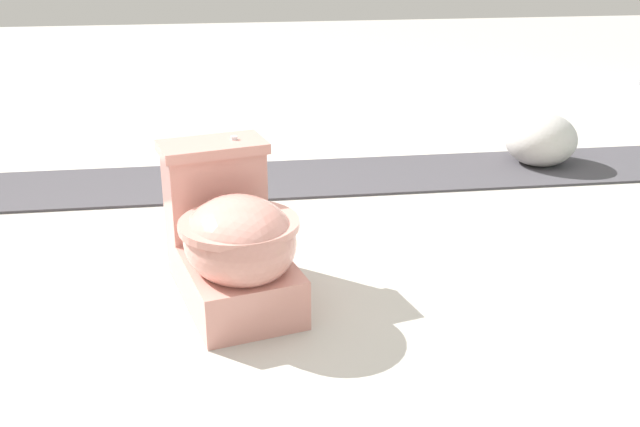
# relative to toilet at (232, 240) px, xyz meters

# --- Properties ---
(ground_plane) EXTENTS (14.00, 14.00, 0.00)m
(ground_plane) POSITION_rel_toilet_xyz_m (-0.06, 0.13, -0.22)
(ground_plane) COLOR #B7B2A8
(gravel_strip) EXTENTS (0.56, 8.00, 0.01)m
(gravel_strip) POSITION_rel_toilet_xyz_m (-1.21, 0.63, -0.21)
(gravel_strip) COLOR #423F44
(gravel_strip) RESTS_ON ground
(toilet) EXTENTS (0.70, 0.51, 0.52)m
(toilet) POSITION_rel_toilet_xyz_m (0.00, 0.00, 0.00)
(toilet) COLOR tan
(toilet) RESTS_ON ground
(boulder_near) EXTENTS (0.48, 0.48, 0.28)m
(boulder_near) POSITION_rel_toilet_xyz_m (-1.27, 1.65, -0.08)
(boulder_near) COLOR #B7B2AD
(boulder_near) RESTS_ON ground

